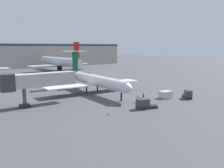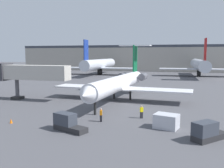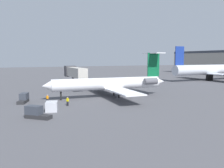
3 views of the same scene
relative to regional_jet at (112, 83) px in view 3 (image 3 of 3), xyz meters
name	(u,v)px [view 3 (image 3 of 3)]	position (x,y,z in m)	size (l,w,h in m)	color
ground_plane	(102,99)	(0.66, -2.78, -3.34)	(400.00, 400.00, 0.10)	#4C4C51
regional_jet	(112,83)	(0.00, 0.00, 0.00)	(25.56, 29.86, 10.35)	white
jet_bridge	(75,72)	(-16.83, -3.90, 1.68)	(14.87, 3.38, 6.68)	#B7B2A8
ground_crew_marshaller	(47,99)	(0.87, -14.96, -2.44)	(0.32, 0.44, 1.69)	black
ground_crew_loader	(68,101)	(5.52, -12.03, -2.44)	(0.48, 0.43, 1.69)	black
baggage_tug_lead	(36,113)	(12.83, -18.87, -2.46)	(3.79, 3.85, 1.90)	#262628
baggage_tug_trailing	(24,98)	(-1.67, -19.26, -2.46)	(4.23, 2.77, 1.90)	#262628
cargo_container_uld	(52,106)	(8.83, -15.71, -2.48)	(3.03, 2.57, 1.62)	silver
traffic_cone_near	(24,95)	(-9.53, -18.37, -3.02)	(0.36, 0.36, 0.55)	orange
parked_airliner_west_end	(209,70)	(-20.68, 53.56, 1.00)	(29.99, 35.69, 13.39)	silver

